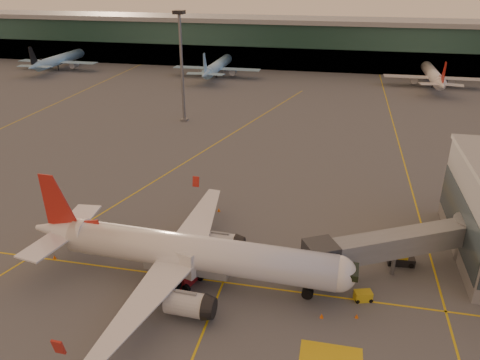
% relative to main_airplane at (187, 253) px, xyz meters
% --- Properties ---
extents(ground, '(600.00, 600.00, 0.00)m').
position_rel_main_airplane_xyz_m(ground, '(-0.84, -4.49, -3.88)').
color(ground, '#4C4F54').
rests_on(ground, ground).
extents(taxi_markings, '(100.12, 173.00, 0.01)m').
position_rel_main_airplane_xyz_m(taxi_markings, '(-8.16, 40.00, -3.88)').
color(taxi_markings, gold).
rests_on(taxi_markings, ground).
extents(terminal, '(400.00, 20.00, 17.60)m').
position_rel_main_airplane_xyz_m(terminal, '(-0.84, 137.30, 4.88)').
color(terminal, '#19382D').
rests_on(terminal, ground).
extents(mast_west_near, '(2.40, 2.40, 25.60)m').
position_rel_main_airplane_xyz_m(mast_west_near, '(-20.84, 61.51, 10.98)').
color(mast_west_near, slate).
rests_on(mast_west_near, ground).
extents(distant_aircraft_row, '(225.00, 34.00, 13.00)m').
position_rel_main_airplane_xyz_m(distant_aircraft_row, '(-54.59, 113.51, -3.88)').
color(distant_aircraft_row, '#8CC3EA').
rests_on(distant_aircraft_row, ground).
extents(main_airplane, '(39.58, 35.63, 11.95)m').
position_rel_main_airplane_xyz_m(main_airplane, '(0.00, 0.00, 0.00)').
color(main_airplane, white).
rests_on(main_airplane, ground).
extents(jet_bridge, '(22.42, 13.99, 5.90)m').
position_rel_main_airplane_xyz_m(jet_bridge, '(25.18, 7.19, 0.20)').
color(jet_bridge, slate).
rests_on(jet_bridge, ground).
extents(catering_truck, '(7.05, 4.78, 5.04)m').
position_rel_main_airplane_xyz_m(catering_truck, '(-1.25, -0.21, -1.02)').
color(catering_truck, '#AD181E').
rests_on(catering_truck, ground).
extents(gpu_cart, '(2.24, 1.72, 1.16)m').
position_rel_main_airplane_xyz_m(gpu_cart, '(20.33, 0.60, -3.32)').
color(gpu_cart, gold).
rests_on(gpu_cart, ground).
extents(pushback_tug, '(3.36, 1.96, 1.67)m').
position_rel_main_airplane_xyz_m(pushback_tug, '(25.18, 8.95, -3.20)').
color(pushback_tug, black).
rests_on(pushback_tug, ground).
extents(cone_nose, '(0.38, 0.38, 0.49)m').
position_rel_main_airplane_xyz_m(cone_nose, '(19.64, -2.53, -3.65)').
color(cone_nose, '#E25D0B').
rests_on(cone_nose, ground).
extents(cone_tail, '(0.44, 0.44, 0.56)m').
position_rel_main_airplane_xyz_m(cone_tail, '(-18.28, 0.75, -3.61)').
color(cone_tail, '#E25D0B').
rests_on(cone_tail, ground).
extents(cone_wing_left, '(0.45, 0.45, 0.57)m').
position_rel_main_airplane_xyz_m(cone_wing_left, '(-0.81, 17.70, -3.61)').
color(cone_wing_left, '#E25D0B').
rests_on(cone_wing_left, ground).
extents(cone_fwd, '(0.42, 0.42, 0.53)m').
position_rel_main_airplane_xyz_m(cone_fwd, '(15.97, -3.30, -3.63)').
color(cone_fwd, '#E25D0B').
rests_on(cone_fwd, ground).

